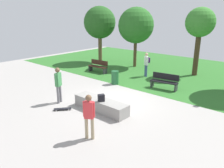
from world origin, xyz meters
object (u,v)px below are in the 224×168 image
skater_performing_trick (89,114)px  skater_watching (58,82)px  tree_tall_oak (136,26)px  skateboard_by_ledge (63,109)px  backpack_on_ledge (101,98)px  concrete_ledge (101,105)px  tree_broad_elm (100,23)px  tree_leaning_ash (200,24)px  park_bench_near_path (98,66)px  trash_bin (115,77)px  park_bench_near_lamppost (164,81)px  pedestrian_with_backpack (147,62)px

skater_performing_trick → skater_watching: (-3.63, 1.35, 0.09)m
tree_tall_oak → skateboard_by_ledge: bearing=-73.9°
backpack_on_ledge → tree_tall_oak: bearing=55.8°
concrete_ledge → tree_broad_elm: 11.38m
tree_leaning_ash → park_bench_near_path: bearing=-145.3°
tree_leaning_ash → trash_bin: (-2.94, -5.47, -3.20)m
concrete_ledge → tree_tall_oak: size_ratio=0.58×
backpack_on_ledge → skater_performing_trick: skater_performing_trick is taller
park_bench_near_lamppost → pedestrian_with_backpack: size_ratio=0.98×
skater_performing_trick → tree_leaning_ash: (-0.62, 11.02, 2.65)m
backpack_on_ledge → trash_bin: size_ratio=0.38×
tree_tall_oak → skater_watching: bearing=-78.2°
concrete_ledge → backpack_on_ledge: backpack_on_ledge is taller
concrete_ledge → pedestrian_with_backpack: pedestrian_with_backpack is taller
park_bench_near_lamppost → pedestrian_with_backpack: pedestrian_with_backpack is taller
backpack_on_ledge → park_bench_near_lamppost: 4.90m
backpack_on_ledge → park_bench_near_path: size_ratio=0.20×
backpack_on_ledge → park_bench_near_lamppost: park_bench_near_lamppost is taller
skater_performing_trick → skater_watching: size_ratio=0.93×
skater_performing_trick → park_bench_near_path: (-6.46, 6.98, -0.49)m
park_bench_near_lamppost → skateboard_by_ledge: bearing=-109.0°
backpack_on_ledge → trash_bin: 4.35m
skater_watching → trash_bin: (0.07, 4.20, -0.64)m
tree_broad_elm → skater_performing_trick: bearing=-47.5°
concrete_ledge → tree_leaning_ash: tree_leaning_ash is taller
skater_performing_trick → pedestrian_with_backpack: 8.94m
skater_performing_trick → concrete_ledge: bearing=124.7°
park_bench_near_lamppost → concrete_ledge: bearing=-97.9°
park_bench_near_lamppost → tree_broad_elm: 9.33m
concrete_ledge → trash_bin: size_ratio=3.31×
tree_broad_elm → trash_bin: (5.45, -4.28, -3.08)m
pedestrian_with_backpack → tree_tall_oak: bearing=140.4°
pedestrian_with_backpack → skater_watching: bearing=-94.5°
park_bench_near_lamppost → trash_bin: park_bench_near_lamppost is taller
skateboard_by_ledge → tree_tall_oak: size_ratio=0.16×
park_bench_near_path → tree_tall_oak: 4.58m
skater_watching → trash_bin: size_ratio=2.12×
backpack_on_ledge → pedestrian_with_backpack: pedestrian_with_backpack is taller
skateboard_by_ledge → park_bench_near_lamppost: (2.02, 5.87, 0.42)m
trash_bin → pedestrian_with_backpack: 2.95m
tree_broad_elm → tree_tall_oak: bearing=9.5°
tree_leaning_ash → tree_broad_elm: bearing=-171.9°
concrete_ledge → backpack_on_ledge: bearing=-39.5°
tree_tall_oak → pedestrian_with_backpack: 3.94m
trash_bin → park_bench_near_lamppost: bearing=23.0°
tree_leaning_ash → tree_tall_oak: size_ratio=0.98×
backpack_on_ledge → concrete_ledge: bearing=79.6°
park_bench_near_path → concrete_ledge: bearing=-44.4°
tree_tall_oak → tree_leaning_ash: bearing=7.1°
tree_leaning_ash → pedestrian_with_backpack: (-2.46, -2.63, -2.61)m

